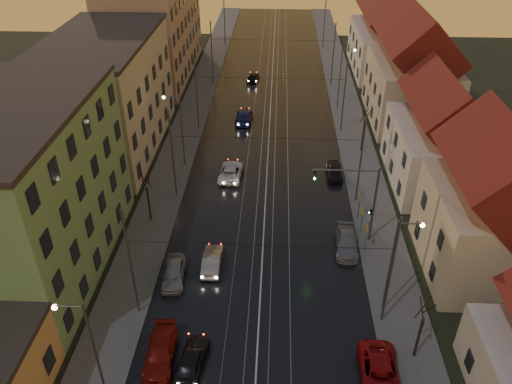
# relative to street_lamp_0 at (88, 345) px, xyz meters

# --- Properties ---
(road) EXTENTS (16.00, 120.00, 0.04)m
(road) POSITION_rel_street_lamp_0_xyz_m (9.10, 38.00, -4.87)
(road) COLOR black
(road) RESTS_ON ground
(sidewalk_left) EXTENTS (4.00, 120.00, 0.15)m
(sidewalk_left) POSITION_rel_street_lamp_0_xyz_m (-0.90, 38.00, -4.81)
(sidewalk_left) COLOR #4C4C4C
(sidewalk_left) RESTS_ON ground
(sidewalk_right) EXTENTS (4.00, 120.00, 0.15)m
(sidewalk_right) POSITION_rel_street_lamp_0_xyz_m (19.10, 38.00, -4.81)
(sidewalk_right) COLOR #4C4C4C
(sidewalk_right) RESTS_ON ground
(tram_rail_0) EXTENTS (0.06, 120.00, 0.03)m
(tram_rail_0) POSITION_rel_street_lamp_0_xyz_m (6.90, 38.00, -4.83)
(tram_rail_0) COLOR gray
(tram_rail_0) RESTS_ON road
(tram_rail_1) EXTENTS (0.06, 120.00, 0.03)m
(tram_rail_1) POSITION_rel_street_lamp_0_xyz_m (8.33, 38.00, -4.83)
(tram_rail_1) COLOR gray
(tram_rail_1) RESTS_ON road
(tram_rail_2) EXTENTS (0.06, 120.00, 0.03)m
(tram_rail_2) POSITION_rel_street_lamp_0_xyz_m (9.87, 38.00, -4.83)
(tram_rail_2) COLOR gray
(tram_rail_2) RESTS_ON road
(tram_rail_3) EXTENTS (0.06, 120.00, 0.03)m
(tram_rail_3) POSITION_rel_street_lamp_0_xyz_m (11.30, 38.00, -4.83)
(tram_rail_3) COLOR gray
(tram_rail_3) RESTS_ON road
(apartment_left_1) EXTENTS (10.00, 18.00, 13.00)m
(apartment_left_1) POSITION_rel_street_lamp_0_xyz_m (-8.40, 12.00, 1.61)
(apartment_left_1) COLOR #65955F
(apartment_left_1) RESTS_ON ground
(apartment_left_2) EXTENTS (10.00, 20.00, 12.00)m
(apartment_left_2) POSITION_rel_street_lamp_0_xyz_m (-8.40, 32.00, 1.11)
(apartment_left_2) COLOR tan
(apartment_left_2) RESTS_ON ground
(apartment_left_3) EXTENTS (10.00, 24.00, 14.00)m
(apartment_left_3) POSITION_rel_street_lamp_0_xyz_m (-8.40, 56.00, 2.11)
(apartment_left_3) COLOR #9F8267
(apartment_left_3) RESTS_ON ground
(house_right_1) EXTENTS (8.67, 10.20, 10.80)m
(house_right_1) POSITION_rel_street_lamp_0_xyz_m (26.10, 13.00, 0.56)
(house_right_1) COLOR beige
(house_right_1) RESTS_ON ground
(house_right_2) EXTENTS (9.18, 12.24, 9.20)m
(house_right_2) POSITION_rel_street_lamp_0_xyz_m (26.10, 26.00, -0.24)
(house_right_2) COLOR beige
(house_right_2) RESTS_ON ground
(house_right_3) EXTENTS (9.18, 14.28, 11.50)m
(house_right_3) POSITION_rel_street_lamp_0_xyz_m (26.10, 41.00, 0.92)
(house_right_3) COLOR beige
(house_right_3) RESTS_ON ground
(house_right_4) EXTENTS (9.18, 16.32, 10.00)m
(house_right_4) POSITION_rel_street_lamp_0_xyz_m (26.10, 59.00, 0.16)
(house_right_4) COLOR beige
(house_right_4) RESTS_ON ground
(catenary_pole_l_1) EXTENTS (0.16, 0.16, 9.00)m
(catenary_pole_l_1) POSITION_rel_street_lamp_0_xyz_m (0.50, 7.00, -0.39)
(catenary_pole_l_1) COLOR #595B60
(catenary_pole_l_1) RESTS_ON ground
(catenary_pole_r_1) EXTENTS (0.16, 0.16, 9.00)m
(catenary_pole_r_1) POSITION_rel_street_lamp_0_xyz_m (17.70, 7.00, -0.39)
(catenary_pole_r_1) COLOR #595B60
(catenary_pole_r_1) RESTS_ON ground
(catenary_pole_l_2) EXTENTS (0.16, 0.16, 9.00)m
(catenary_pole_l_2) POSITION_rel_street_lamp_0_xyz_m (0.50, 22.00, -0.39)
(catenary_pole_l_2) COLOR #595B60
(catenary_pole_l_2) RESTS_ON ground
(catenary_pole_r_2) EXTENTS (0.16, 0.16, 9.00)m
(catenary_pole_r_2) POSITION_rel_street_lamp_0_xyz_m (17.70, 22.00, -0.39)
(catenary_pole_r_2) COLOR #595B60
(catenary_pole_r_2) RESTS_ON ground
(catenary_pole_l_3) EXTENTS (0.16, 0.16, 9.00)m
(catenary_pole_l_3) POSITION_rel_street_lamp_0_xyz_m (0.50, 37.00, -0.39)
(catenary_pole_l_3) COLOR #595B60
(catenary_pole_l_3) RESTS_ON ground
(catenary_pole_r_3) EXTENTS (0.16, 0.16, 9.00)m
(catenary_pole_r_3) POSITION_rel_street_lamp_0_xyz_m (17.70, 37.00, -0.39)
(catenary_pole_r_3) COLOR #595B60
(catenary_pole_r_3) RESTS_ON ground
(catenary_pole_l_4) EXTENTS (0.16, 0.16, 9.00)m
(catenary_pole_l_4) POSITION_rel_street_lamp_0_xyz_m (0.50, 52.00, -0.39)
(catenary_pole_l_4) COLOR #595B60
(catenary_pole_l_4) RESTS_ON ground
(catenary_pole_r_4) EXTENTS (0.16, 0.16, 9.00)m
(catenary_pole_r_4) POSITION_rel_street_lamp_0_xyz_m (17.70, 52.00, -0.39)
(catenary_pole_r_4) COLOR #595B60
(catenary_pole_r_4) RESTS_ON ground
(catenary_pole_l_5) EXTENTS (0.16, 0.16, 9.00)m
(catenary_pole_l_5) POSITION_rel_street_lamp_0_xyz_m (0.50, 70.00, -0.39)
(catenary_pole_l_5) COLOR #595B60
(catenary_pole_l_5) RESTS_ON ground
(catenary_pole_r_5) EXTENTS (0.16, 0.16, 9.00)m
(catenary_pole_r_5) POSITION_rel_street_lamp_0_xyz_m (17.70, 70.00, -0.39)
(catenary_pole_r_5) COLOR #595B60
(catenary_pole_r_5) RESTS_ON ground
(street_lamp_0) EXTENTS (1.75, 0.32, 8.00)m
(street_lamp_0) POSITION_rel_street_lamp_0_xyz_m (0.00, 0.00, 0.00)
(street_lamp_0) COLOR #595B60
(street_lamp_0) RESTS_ON ground
(street_lamp_1) EXTENTS (1.75, 0.32, 8.00)m
(street_lamp_1) POSITION_rel_street_lamp_0_xyz_m (18.21, 8.00, 0.00)
(street_lamp_1) COLOR #595B60
(street_lamp_1) RESTS_ON ground
(street_lamp_2) EXTENTS (1.75, 0.32, 8.00)m
(street_lamp_2) POSITION_rel_street_lamp_0_xyz_m (0.00, 28.00, 0.00)
(street_lamp_2) COLOR #595B60
(street_lamp_2) RESTS_ON ground
(street_lamp_3) EXTENTS (1.75, 0.32, 8.00)m
(street_lamp_3) POSITION_rel_street_lamp_0_xyz_m (18.21, 44.00, 0.00)
(street_lamp_3) COLOR #595B60
(street_lamp_3) RESTS_ON ground
(traffic_light_mast) EXTENTS (5.30, 0.32, 7.20)m
(traffic_light_mast) POSITION_rel_street_lamp_0_xyz_m (17.10, 16.00, -0.29)
(traffic_light_mast) COLOR #595B60
(traffic_light_mast) RESTS_ON ground
(bare_tree_0) EXTENTS (1.09, 1.09, 5.11)m
(bare_tree_0) POSITION_rel_street_lamp_0_xyz_m (-1.09, 18.00, -2.40)
(bare_tree_0) COLOR black
(bare_tree_0) RESTS_ON ground
(bare_tree_1) EXTENTS (1.09, 1.09, 5.11)m
(bare_tree_1) POSITION_rel_street_lamp_0_xyz_m (19.31, 4.00, -2.40)
(bare_tree_1) COLOR black
(bare_tree_1) RESTS_ON ground
(bare_tree_2) EXTENTS (1.09, 1.09, 5.11)m
(bare_tree_2) POSITION_rel_street_lamp_0_xyz_m (19.51, 32.00, -2.40)
(bare_tree_2) COLOR black
(bare_tree_2) RESTS_ON ground
(driving_car_0) EXTENTS (2.08, 4.11, 1.34)m
(driving_car_0) POSITION_rel_street_lamp_0_xyz_m (5.01, 2.64, -4.22)
(driving_car_0) COLOR black
(driving_car_0) RESTS_ON ground
(driving_car_1) EXTENTS (1.45, 4.03, 1.32)m
(driving_car_1) POSITION_rel_street_lamp_0_xyz_m (5.17, 12.06, -4.22)
(driving_car_1) COLOR #939398
(driving_car_1) RESTS_ON ground
(driving_car_2) EXTENTS (2.47, 4.84, 1.31)m
(driving_car_2) POSITION_rel_street_lamp_0_xyz_m (5.45, 25.86, -4.23)
(driving_car_2) COLOR silver
(driving_car_2) RESTS_ON ground
(driving_car_3) EXTENTS (2.16, 4.92, 1.41)m
(driving_car_3) POSITION_rel_street_lamp_0_xyz_m (5.89, 39.23, -4.18)
(driving_car_3) COLOR navy
(driving_car_3) RESTS_ON ground
(driving_car_4) EXTENTS (1.94, 3.81, 1.24)m
(driving_car_4) POSITION_rel_street_lamp_0_xyz_m (6.26, 53.21, -4.26)
(driving_car_4) COLOR black
(driving_car_4) RESTS_ON ground
(parked_left_2) EXTENTS (2.05, 4.64, 1.33)m
(parked_left_2) POSITION_rel_street_lamp_0_xyz_m (2.90, 3.04, -4.22)
(parked_left_2) COLOR maroon
(parked_left_2) RESTS_ON ground
(parked_left_3) EXTENTS (1.94, 4.19, 1.39)m
(parked_left_3) POSITION_rel_street_lamp_0_xyz_m (2.40, 10.47, -4.19)
(parked_left_3) COLOR gray
(parked_left_3) RESTS_ON ground
(parked_right_0) EXTENTS (2.55, 5.26, 1.44)m
(parked_right_0) POSITION_rel_street_lamp_0_xyz_m (16.70, 1.89, -4.17)
(parked_right_0) COLOR #A71014
(parked_right_0) RESTS_ON ground
(parked_right_1) EXTENTS (2.11, 4.59, 1.30)m
(parked_right_1) POSITION_rel_street_lamp_0_xyz_m (16.06, 14.80, -4.24)
(parked_right_1) COLOR gray
(parked_right_1) RESTS_ON ground
(parked_right_2) EXTENTS (1.58, 3.85, 1.31)m
(parked_right_2) POSITION_rel_street_lamp_0_xyz_m (16.01, 26.37, -4.23)
(parked_right_2) COLOR black
(parked_right_2) RESTS_ON ground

